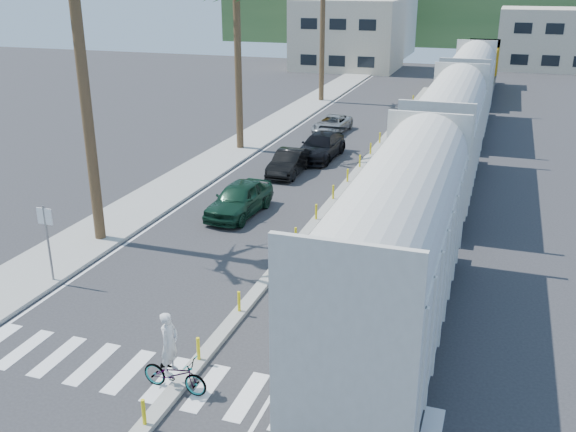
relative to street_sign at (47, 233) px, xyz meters
The scene contains 15 objects.
ground 7.82m from the street_sign, 15.32° to the right, with size 140.00×140.00×0.00m, color #28282B.
sidewalk 23.11m from the street_sign, 92.99° to the left, with size 3.00×90.00×0.15m, color gray.
rails 28.83m from the street_sign, 64.68° to the left, with size 1.56×100.00×0.06m.
median 19.48m from the street_sign, 67.88° to the left, with size 0.45×60.00×0.85m.
crosswalk 8.55m from the street_sign, 28.72° to the right, with size 14.00×2.20×0.01m, color silver.
lane_markings 23.65m from the street_sign, 77.38° to the left, with size 9.42×90.00×0.01m.
freight_train 24.07m from the street_sign, 59.24° to the left, with size 3.00×60.94×5.85m.
street_sign is the anchor object (origin of this frame).
buildings 69.70m from the street_sign, 89.27° to the left, with size 38.00×27.00×10.00m.
hillside 98.35m from the street_sign, 85.74° to the left, with size 80.00×20.00×12.00m, color #385628.
car_lead 9.61m from the street_sign, 67.61° to the left, with size 2.12×4.68×1.56m, color #0F2F1F.
car_second 16.24m from the street_sign, 76.66° to the left, with size 1.48×4.17×1.37m, color black.
car_third 20.16m from the street_sign, 77.12° to the left, with size 2.32×5.26×1.50m, color black.
car_rear 26.86m from the street_sign, 82.87° to the left, with size 2.31×4.46×1.20m, color #939698.
cyclist 8.51m from the street_sign, 30.88° to the right, with size 0.92×2.01×2.31m.
Camera 1 is at (7.48, -15.15, 10.45)m, focal length 40.00 mm.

